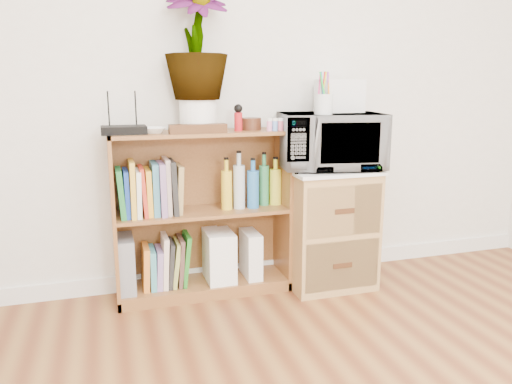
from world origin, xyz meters
name	(u,v)px	position (x,y,z in m)	size (l,w,h in m)	color
skirting_board	(254,269)	(0.00, 2.24, 0.05)	(4.00, 0.02, 0.10)	white
bookshelf	(202,214)	(-0.35, 2.10, 0.47)	(1.00, 0.30, 0.95)	brown
wicker_unit	(327,228)	(0.40, 2.02, 0.35)	(0.50, 0.45, 0.70)	#9E7542
microwave	(330,141)	(0.40, 2.02, 0.88)	(0.58, 0.39, 0.32)	white
pen_cup	(324,104)	(0.30, 1.91, 1.10)	(0.10, 0.10, 0.11)	silver
small_appliance	(339,96)	(0.49, 2.10, 1.14)	(0.24, 0.20, 0.19)	white
router	(124,130)	(-0.76, 2.08, 0.97)	(0.23, 0.16, 0.04)	black
white_bowl	(154,130)	(-0.61, 2.07, 0.97)	(0.13, 0.13, 0.03)	white
plant_pot	(198,116)	(-0.36, 2.12, 1.04)	(0.20, 0.20, 0.17)	white
potted_plant	(196,42)	(-0.36, 2.12, 1.43)	(0.34, 0.34, 0.60)	#30702D
trinket_box	(198,129)	(-0.38, 2.00, 0.97)	(0.31, 0.08, 0.05)	#3A230F
kokeshi_doll	(238,122)	(-0.14, 2.06, 1.00)	(0.05, 0.05, 0.10)	#A9141B
wooden_bowl	(251,124)	(-0.05, 2.11, 0.98)	(0.12, 0.12, 0.07)	#3C1C10
paint_jars	(275,126)	(0.06, 2.01, 0.98)	(0.10, 0.04, 0.05)	pink
file_box	(126,264)	(-0.79, 2.10, 0.22)	(0.09, 0.25, 0.31)	gray
magazine_holder_left	(214,256)	(-0.29, 2.09, 0.22)	(0.09, 0.24, 0.30)	white
magazine_holder_mid	(225,255)	(-0.22, 2.09, 0.22)	(0.09, 0.23, 0.29)	white
magazine_holder_right	(251,254)	(-0.06, 2.09, 0.21)	(0.09, 0.22, 0.28)	white
cookbooks	(151,189)	(-0.64, 2.10, 0.64)	(0.36, 0.20, 0.31)	#1F7434
liquor_bottles	(258,181)	(-0.02, 2.10, 0.65)	(0.45, 0.07, 0.32)	gold
lower_books	(166,263)	(-0.57, 2.10, 0.20)	(0.28, 0.19, 0.30)	orange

